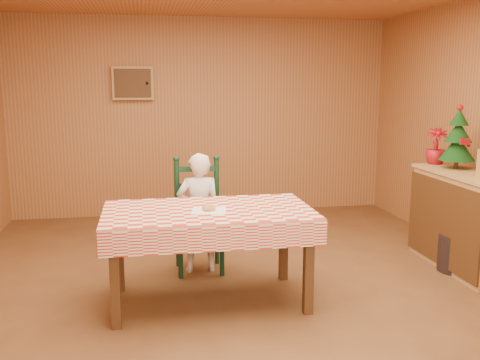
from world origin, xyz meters
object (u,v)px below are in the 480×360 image
object	(u,v)px
storage_bin	(457,253)
seated_child	(199,213)
dining_table	(208,219)
christmas_tree	(458,140)
shelf_unit	(466,221)
ladder_chair	(198,217)

from	to	relation	value
storage_bin	seated_child	bearing A→B (deg)	169.46
dining_table	storage_bin	distance (m)	2.46
dining_table	storage_bin	xyz separation A→B (m)	(2.39, 0.29, -0.51)
christmas_tree	storage_bin	size ratio (longest dim) A/B	1.76
seated_child	shelf_unit	distance (m)	2.54
dining_table	ladder_chair	world-z (taller)	ladder_chair
seated_child	shelf_unit	size ratio (longest dim) A/B	0.91
shelf_unit	christmas_tree	size ratio (longest dim) A/B	2.00
christmas_tree	seated_child	bearing A→B (deg)	177.28
shelf_unit	storage_bin	world-z (taller)	shelf_unit
shelf_unit	dining_table	bearing A→B (deg)	-171.82
storage_bin	dining_table	bearing A→B (deg)	-173.18
seated_child	shelf_unit	xyz separation A→B (m)	(2.51, -0.37, -0.10)
seated_child	storage_bin	world-z (taller)	seated_child
dining_table	shelf_unit	bearing A→B (deg)	8.18
dining_table	seated_child	distance (m)	0.74
ladder_chair	seated_child	size ratio (longest dim) A/B	0.96
ladder_chair	christmas_tree	xyz separation A→B (m)	(2.52, -0.18, 0.71)
dining_table	shelf_unit	size ratio (longest dim) A/B	1.34
dining_table	storage_bin	world-z (taller)	dining_table
ladder_chair	seated_child	distance (m)	0.08
dining_table	christmas_tree	xyz separation A→B (m)	(2.52, 0.61, 0.52)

